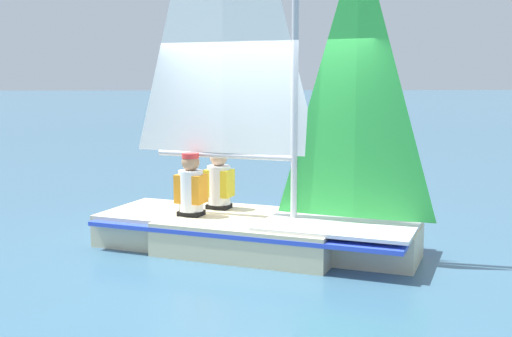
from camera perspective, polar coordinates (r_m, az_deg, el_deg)
The scene contains 4 objects.
ground_plane at distance 7.88m, azimuth -0.00°, elevation -7.19°, with size 260.00×260.00×0.00m, color #38607A.
sailboat_main at distance 7.72m, azimuth -0.08°, elevation -1.57°, with size 3.02×4.06×5.73m.
sailor_helm at distance 8.30m, azimuth -3.32°, elevation -1.96°, with size 0.40×0.42×1.16m.
sailor_crew at distance 7.90m, azimuth -5.80°, elevation -2.49°, with size 0.40×0.42×1.16m.
Camera 1 is at (7.59, -0.57, 2.04)m, focal length 45.00 mm.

